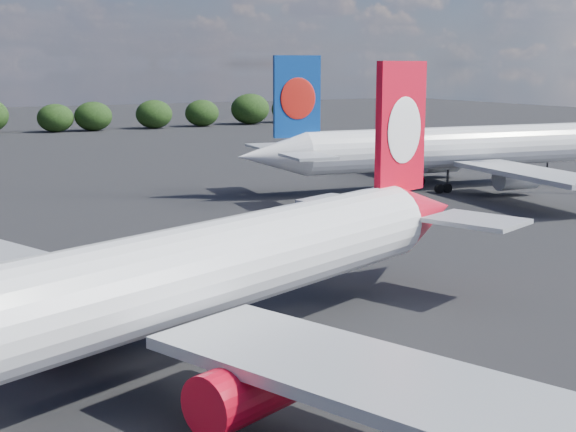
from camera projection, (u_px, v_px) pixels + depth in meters
name	position (u px, v px, depth m)	size (l,w,h in m)	color
qantas_airliner	(211.00, 271.00, 46.49)	(51.15, 49.20, 17.28)	white
china_southern_airliner	(437.00, 149.00, 110.11)	(55.60, 52.96, 18.13)	white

